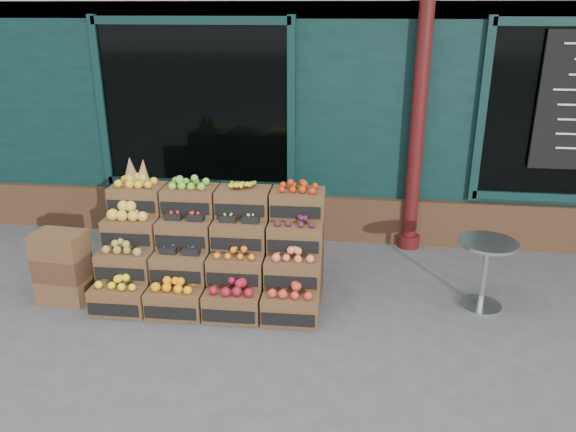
# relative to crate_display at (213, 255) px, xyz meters

# --- Properties ---
(ground) EXTENTS (60.00, 60.00, 0.00)m
(ground) POSITION_rel_crate_display_xyz_m (0.98, -0.48, -0.45)
(ground) COLOR #48484B
(ground) RESTS_ON ground
(shop_facade) EXTENTS (12.00, 6.24, 4.80)m
(shop_facade) POSITION_rel_crate_display_xyz_m (0.98, 4.63, 1.95)
(shop_facade) COLOR black
(shop_facade) RESTS_ON ground
(crate_display) EXTENTS (2.34, 1.18, 1.45)m
(crate_display) POSITION_rel_crate_display_xyz_m (0.00, 0.00, 0.00)
(crate_display) COLOR brown
(crate_display) RESTS_ON ground
(spare_crates) EXTENTS (0.53, 0.39, 0.77)m
(spare_crates) POSITION_rel_crate_display_xyz_m (-1.53, -0.36, -0.06)
(spare_crates) COLOR brown
(spare_crates) RESTS_ON ground
(bistro_table) EXTENTS (0.59, 0.59, 0.74)m
(bistro_table) POSITION_rel_crate_display_xyz_m (2.82, 0.06, 0.01)
(bistro_table) COLOR #B7BABE
(bistro_table) RESTS_ON ground
(shopkeeper) EXTENTS (0.74, 0.49, 2.02)m
(shopkeeper) POSITION_rel_crate_display_xyz_m (-0.78, 2.29, 0.56)
(shopkeeper) COLOR #1B6123
(shopkeeper) RESTS_ON ground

